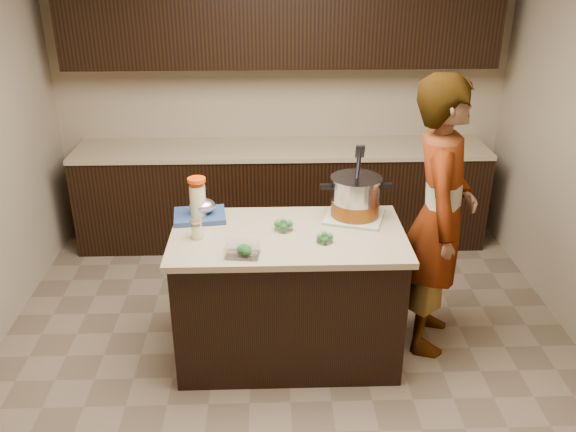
% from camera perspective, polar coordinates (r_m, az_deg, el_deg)
% --- Properties ---
extents(ground_plane, '(4.00, 4.00, 0.00)m').
position_cam_1_polar(ground_plane, '(4.26, -0.00, -12.54)').
color(ground_plane, brown).
rests_on(ground_plane, ground).
extents(room_shell, '(4.04, 4.04, 2.72)m').
position_cam_1_polar(room_shell, '(3.50, -0.00, 10.39)').
color(room_shell, tan).
rests_on(room_shell, ground).
extents(back_cabinets, '(3.60, 0.63, 2.33)m').
position_cam_1_polar(back_cabinets, '(5.38, -0.61, 7.04)').
color(back_cabinets, black).
rests_on(back_cabinets, ground).
extents(island, '(1.46, 0.81, 0.90)m').
position_cam_1_polar(island, '(4.00, -0.00, -7.39)').
color(island, black).
rests_on(island, ground).
extents(dish_towel, '(0.45, 0.45, 0.02)m').
position_cam_1_polar(dish_towel, '(4.02, 6.24, 0.01)').
color(dish_towel, '#5E7F55').
rests_on(dish_towel, island).
extents(stock_pot, '(0.47, 0.33, 0.47)m').
position_cam_1_polar(stock_pot, '(3.97, 6.32, 1.59)').
color(stock_pot, '#B7B7BC').
rests_on(stock_pot, dish_towel).
extents(lemonade_pitcher, '(0.13, 0.13, 0.28)m').
position_cam_1_polar(lemonade_pitcher, '(3.96, -8.43, 1.44)').
color(lemonade_pitcher, '#EADA8F').
rests_on(lemonade_pitcher, island).
extents(mason_jar, '(0.10, 0.10, 0.13)m').
position_cam_1_polar(mason_jar, '(3.75, -8.55, -1.25)').
color(mason_jar, '#EADA8F').
rests_on(mason_jar, island).
extents(broccoli_tub_left, '(0.15, 0.15, 0.06)m').
position_cam_1_polar(broccoli_tub_left, '(3.82, -0.43, -0.97)').
color(broccoli_tub_left, silver).
rests_on(broccoli_tub_left, island).
extents(broccoli_tub_right, '(0.13, 0.13, 0.05)m').
position_cam_1_polar(broccoli_tub_right, '(3.68, 3.45, -2.14)').
color(broccoli_tub_right, silver).
rests_on(broccoli_tub_right, island).
extents(broccoli_tub_rect, '(0.21, 0.16, 0.07)m').
position_cam_1_polar(broccoli_tub_rect, '(3.53, -4.30, -3.23)').
color(broccoli_tub_rect, silver).
rests_on(broccoli_tub_rect, island).
extents(blue_tray, '(0.36, 0.30, 0.13)m').
position_cam_1_polar(blue_tray, '(4.01, -8.15, 0.37)').
color(blue_tray, navy).
rests_on(blue_tray, island).
extents(person, '(0.61, 0.77, 1.86)m').
position_cam_1_polar(person, '(4.04, 13.97, -0.15)').
color(person, gray).
rests_on(person, ground).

